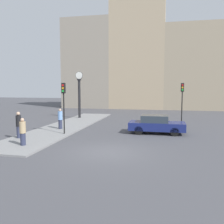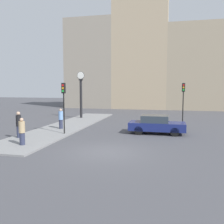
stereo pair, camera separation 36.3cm
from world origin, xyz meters
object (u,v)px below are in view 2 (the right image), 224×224
(street_clock, at_px, (81,94))
(pedestrian_tan_coat, at_px, (22,132))
(traffic_light_far, at_px, (183,96))
(pedestrian_blue_stripe, at_px, (61,119))
(pedestrian_black_jacket, at_px, (19,124))
(sedan_car, at_px, (156,124))
(traffic_light_near, at_px, (64,97))

(street_clock, distance_m, pedestrian_tan_coat, 13.44)
(traffic_light_far, height_order, pedestrian_blue_stripe, traffic_light_far)
(pedestrian_tan_coat, distance_m, pedestrian_black_jacket, 2.34)
(pedestrian_black_jacket, bearing_deg, sedan_car, 25.06)
(traffic_light_far, bearing_deg, pedestrian_blue_stripe, -159.54)
(traffic_light_far, xyz_separation_m, street_clock, (-10.83, 3.67, -0.07))
(traffic_light_near, distance_m, pedestrian_tan_coat, 4.46)
(sedan_car, xyz_separation_m, pedestrian_tan_coat, (-7.57, -6.05, 0.20))
(sedan_car, bearing_deg, pedestrian_blue_stripe, -178.92)
(traffic_light_far, bearing_deg, pedestrian_black_jacket, -145.03)
(traffic_light_near, bearing_deg, street_clock, 102.88)
(traffic_light_near, distance_m, pedestrian_blue_stripe, 2.96)
(traffic_light_near, xyz_separation_m, pedestrian_black_jacket, (-2.39, -2.10, -1.77))
(traffic_light_far, xyz_separation_m, pedestrian_black_jacket, (-11.09, -7.76, -1.76))
(sedan_car, distance_m, pedestrian_tan_coat, 9.70)
(street_clock, xyz_separation_m, pedestrian_blue_stripe, (0.95, -7.36, -1.78))
(traffic_light_far, bearing_deg, traffic_light_near, -146.97)
(traffic_light_far, distance_m, pedestrian_black_jacket, 13.65)
(pedestrian_tan_coat, bearing_deg, sedan_car, 38.64)
(traffic_light_near, distance_m, pedestrian_black_jacket, 3.65)
(sedan_car, distance_m, pedestrian_blue_stripe, 7.82)
(pedestrian_blue_stripe, height_order, pedestrian_tan_coat, pedestrian_blue_stripe)
(sedan_car, xyz_separation_m, pedestrian_black_jacket, (-9.02, -4.22, 0.30))
(traffic_light_far, relative_size, pedestrian_blue_stripe, 2.35)
(pedestrian_blue_stripe, relative_size, pedestrian_tan_coat, 1.02)
(sedan_car, distance_m, traffic_light_near, 7.26)
(pedestrian_blue_stripe, bearing_deg, pedestrian_tan_coat, -87.67)
(traffic_light_near, relative_size, pedestrian_tan_coat, 2.30)
(pedestrian_black_jacket, bearing_deg, street_clock, 88.70)
(pedestrian_blue_stripe, bearing_deg, street_clock, 97.36)
(sedan_car, relative_size, traffic_light_far, 1.08)
(pedestrian_blue_stripe, height_order, pedestrian_black_jacket, pedestrian_black_jacket)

